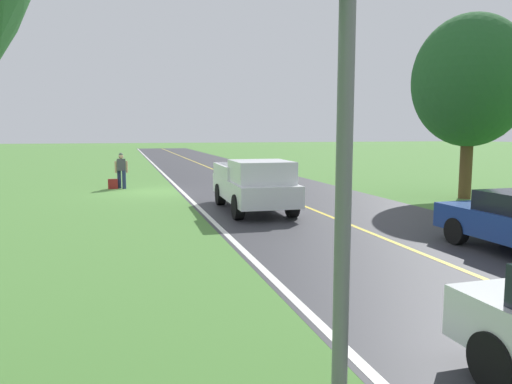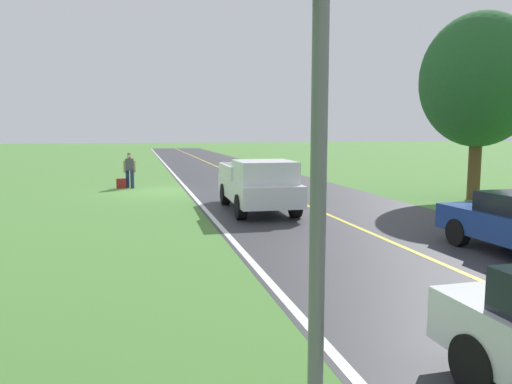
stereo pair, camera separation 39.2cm
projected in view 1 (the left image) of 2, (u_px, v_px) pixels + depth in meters
ground_plane at (156, 192)px, 22.74m from camera, size 200.00×200.00×0.00m
road_surface at (260, 188)px, 24.06m from camera, size 8.09×120.00×0.00m
lane_edge_line at (181, 191)px, 23.04m from camera, size 0.16×117.60×0.00m
lane_centre_line at (260, 188)px, 24.06m from camera, size 0.14×117.60×0.00m
hitchhiker_walking at (121, 169)px, 23.94m from camera, size 0.62×0.51×1.75m
suitcase_carried at (113, 184)px, 23.83m from camera, size 0.47×0.21×0.49m
pickup_truck_passing at (255, 184)px, 17.05m from camera, size 2.21×5.45×1.82m
traffic_light_mast at (332, 46)px, 4.52m from camera, size 0.61×0.32×5.20m
tree_far_side_near at (470, 81)px, 19.90m from camera, size 4.64×4.64×7.49m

